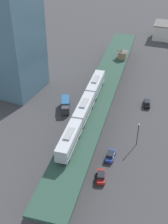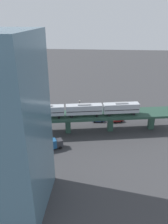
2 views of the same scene
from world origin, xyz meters
name	(u,v)px [view 2 (image 2 of 2)]	position (x,y,z in m)	size (l,w,h in m)	color
ground_plane	(44,133)	(0.00, 0.00, 0.00)	(400.00, 400.00, 0.00)	#38383A
elevated_viaduct	(43,118)	(0.03, -0.15, 5.80)	(24.91, 92.00, 6.73)	#244135
subway_train	(84,109)	(1.16, -14.02, 9.26)	(9.48, 37.09, 4.45)	#ADB2BA
street_car_red	(117,120)	(11.24, -26.11, 0.94)	(3.31, 4.75, 1.89)	#AD1E1E
street_car_black	(32,115)	(12.20, 7.87, 0.94)	(3.05, 4.74, 1.89)	black
street_car_blue	(98,120)	(10.67, -18.71, 0.94)	(2.43, 4.61, 1.89)	#233D93
delivery_truck	(50,144)	(-9.49, -4.64, 1.76)	(5.28, 7.44, 3.20)	#333338
street_lamp	(80,107)	(14.97, -11.09, 4.11)	(0.44, 0.44, 6.94)	black
office_tower	(0,130)	(-30.22, -0.76, 18.00)	(16.00, 16.00, 36.00)	slate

